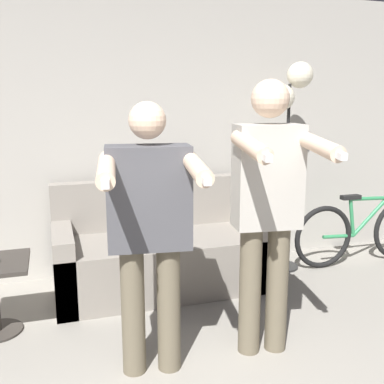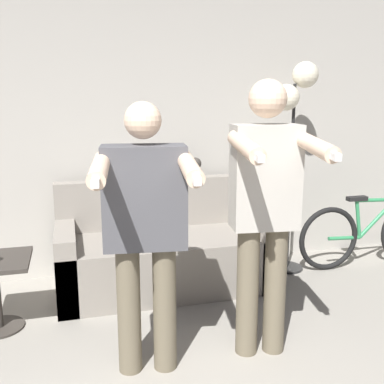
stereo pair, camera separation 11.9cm
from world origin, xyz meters
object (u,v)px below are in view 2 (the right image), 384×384
object	(u,v)px
couch	(164,253)
cat	(184,168)
person_right	(265,203)
floor_lamp	(295,104)
bicycle	(369,233)
person_left	(145,222)

from	to	relation	value
couch	cat	world-z (taller)	cat
couch	person_right	world-z (taller)	person_right
floor_lamp	bicycle	distance (m)	1.49
floor_lamp	couch	bearing A→B (deg)	-176.39
couch	floor_lamp	distance (m)	1.78
couch	bicycle	bearing A→B (deg)	-1.34
couch	bicycle	world-z (taller)	couch
couch	cat	size ratio (longest dim) A/B	4.20
couch	person_left	xyz separation A→B (m)	(-0.36, -1.22, 0.64)
couch	floor_lamp	bearing A→B (deg)	3.61
person_left	bicycle	xyz separation A→B (m)	(2.40, 1.17, -0.61)
person_left	floor_lamp	bearing A→B (deg)	46.85
cat	bicycle	bearing A→B (deg)	-10.91
person_right	bicycle	world-z (taller)	person_right
couch	cat	xyz separation A→B (m)	(0.26, 0.30, 0.70)
cat	person_right	bearing A→B (deg)	-85.32
person_right	floor_lamp	distance (m)	1.66
person_right	bicycle	size ratio (longest dim) A/B	1.14
person_left	floor_lamp	size ratio (longest dim) A/B	0.83
cat	couch	bearing A→B (deg)	-131.16
bicycle	couch	bearing A→B (deg)	178.66
cat	floor_lamp	distance (m)	1.16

